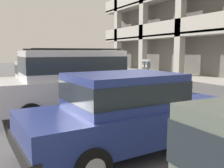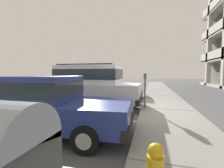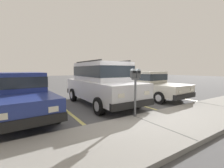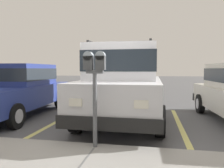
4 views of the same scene
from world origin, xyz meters
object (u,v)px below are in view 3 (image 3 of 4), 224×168
at_px(parking_meter_near, 135,81).
at_px(red_sedan, 147,84).
at_px(silver_suv, 101,81).
at_px(dark_hatchback, 20,93).

bearing_deg(parking_meter_near, red_sedan, -141.26).
relative_size(silver_suv, parking_meter_near, 3.08).
bearing_deg(silver_suv, parking_meter_near, 86.32).
xyz_separation_m(silver_suv, dark_hatchback, (3.29, 0.06, -0.27)).
height_order(red_sedan, parking_meter_near, parking_meter_near).
bearing_deg(dark_hatchback, silver_suv, 177.79).
height_order(red_sedan, dark_hatchback, same).
bearing_deg(red_sedan, silver_suv, -2.46).
distance_m(silver_suv, parking_meter_near, 2.60).
distance_m(dark_hatchback, parking_meter_near, 4.04).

